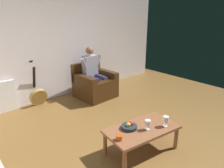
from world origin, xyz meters
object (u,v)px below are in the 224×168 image
object	(u,v)px
wine_glass_near	(166,119)
wine_glass_far	(148,123)
coffee_table	(142,131)
fruit_bowl	(129,126)
armchair	(94,85)
person_seated	(93,71)
candle_jar	(119,138)
guitar	(38,95)

from	to	relation	value
wine_glass_near	wine_glass_far	xyz separation A→B (m)	(0.28, -0.12, -0.01)
wine_glass_far	wine_glass_near	bearing A→B (deg)	157.49
coffee_table	fruit_bowl	distance (m)	0.21
coffee_table	wine_glass_far	size ratio (longest dim) A/B	7.66
armchair	wine_glass_near	xyz separation A→B (m)	(0.49, 2.48, 0.22)
person_seated	candle_jar	xyz separation A→B (m)	(1.27, 2.31, -0.22)
fruit_bowl	candle_jar	world-z (taller)	fruit_bowl
guitar	person_seated	bearing A→B (deg)	162.57
wine_glass_near	person_seated	bearing A→B (deg)	-101.06
coffee_table	guitar	world-z (taller)	guitar
person_seated	wine_glass_far	distance (m)	2.52
coffee_table	candle_jar	bearing A→B (deg)	0.04
armchair	guitar	xyz separation A→B (m)	(1.30, -0.43, -0.08)
guitar	wine_glass_far	world-z (taller)	guitar
coffee_table	candle_jar	size ratio (longest dim) A/B	13.22
armchair	candle_jar	world-z (taller)	armchair
armchair	candle_jar	distance (m)	2.62
person_seated	candle_jar	distance (m)	2.65
coffee_table	guitar	distance (m)	2.77
wine_glass_far	fruit_bowl	xyz separation A→B (m)	(0.18, -0.20, -0.07)
guitar	fruit_bowl	distance (m)	2.63
armchair	guitar	distance (m)	1.37
coffee_table	candle_jar	distance (m)	0.48
wine_glass_far	candle_jar	distance (m)	0.51
armchair	fruit_bowl	world-z (taller)	armchair
wine_glass_far	person_seated	bearing A→B (deg)	-107.85
person_seated	wine_glass_far	world-z (taller)	person_seated
wine_glass_near	candle_jar	world-z (taller)	wine_glass_near
person_seated	guitar	bearing A→B (deg)	-20.91
wine_glass_far	fruit_bowl	world-z (taller)	wine_glass_far
wine_glass_far	candle_jar	size ratio (longest dim) A/B	1.73
fruit_bowl	guitar	bearing A→B (deg)	-82.55
guitar	wine_glass_far	xyz separation A→B (m)	(-0.52, 2.80, 0.29)
wine_glass_far	coffee_table	bearing A→B (deg)	-69.48
wine_glass_far	guitar	bearing A→B (deg)	-79.41
coffee_table	wine_glass_near	world-z (taller)	wine_glass_near
person_seated	guitar	size ratio (longest dim) A/B	1.21
coffee_table	wine_glass_near	xyz separation A→B (m)	(-0.31, 0.20, 0.17)
armchair	candle_jar	bearing A→B (deg)	57.43
guitar	fruit_bowl	xyz separation A→B (m)	(-0.34, 2.60, 0.21)
person_seated	fruit_bowl	bearing A→B (deg)	63.02
wine_glass_near	wine_glass_far	distance (m)	0.30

